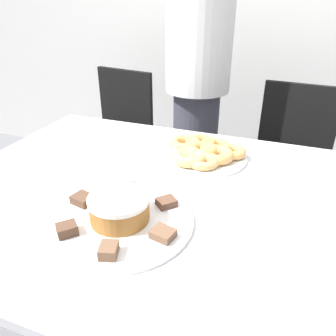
{
  "coord_description": "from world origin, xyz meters",
  "views": [
    {
      "loc": [
        0.31,
        -0.8,
        1.3
      ],
      "look_at": [
        -0.01,
        0.05,
        0.82
      ],
      "focal_mm": 35.0,
      "sensor_mm": 36.0,
      "label": 1
    }
  ],
  "objects_px": {
    "office_chair_left": "(114,148)",
    "plate_donuts": "(202,156)",
    "office_chair_right": "(286,176)",
    "plate_cake": "(120,220)",
    "frosted_cake": "(119,208)",
    "person_standing": "(198,79)"
  },
  "relations": [
    {
      "from": "office_chair_left",
      "to": "plate_donuts",
      "type": "relative_size",
      "value": 2.71
    },
    {
      "from": "office_chair_right",
      "to": "plate_cake",
      "type": "xyz_separation_m",
      "value": [
        -0.43,
        -1.06,
        0.34
      ]
    },
    {
      "from": "plate_cake",
      "to": "frosted_cake",
      "type": "relative_size",
      "value": 2.45
    },
    {
      "from": "office_chair_left",
      "to": "frosted_cake",
      "type": "bearing_deg",
      "value": -49.35
    },
    {
      "from": "office_chair_left",
      "to": "person_standing",
      "type": "bearing_deg",
      "value": 15.94
    },
    {
      "from": "person_standing",
      "to": "frosted_cake",
      "type": "distance_m",
      "value": 1.12
    },
    {
      "from": "plate_donuts",
      "to": "frosted_cake",
      "type": "distance_m",
      "value": 0.47
    },
    {
      "from": "plate_cake",
      "to": "plate_donuts",
      "type": "xyz_separation_m",
      "value": [
        0.1,
        0.46,
        0.0
      ]
    },
    {
      "from": "office_chair_right",
      "to": "plate_donuts",
      "type": "bearing_deg",
      "value": -113.56
    },
    {
      "from": "office_chair_right",
      "to": "plate_cake",
      "type": "distance_m",
      "value": 1.19
    },
    {
      "from": "person_standing",
      "to": "plate_cake",
      "type": "xyz_separation_m",
      "value": [
        0.11,
        -1.11,
        -0.13
      ]
    },
    {
      "from": "person_standing",
      "to": "plate_cake",
      "type": "distance_m",
      "value": 1.12
    },
    {
      "from": "person_standing",
      "to": "plate_donuts",
      "type": "bearing_deg",
      "value": -72.04
    },
    {
      "from": "office_chair_left",
      "to": "frosted_cake",
      "type": "height_order",
      "value": "office_chair_left"
    },
    {
      "from": "office_chair_right",
      "to": "person_standing",
      "type": "bearing_deg",
      "value": 179.11
    },
    {
      "from": "office_chair_left",
      "to": "plate_donuts",
      "type": "height_order",
      "value": "office_chair_left"
    },
    {
      "from": "plate_cake",
      "to": "plate_donuts",
      "type": "height_order",
      "value": "same"
    },
    {
      "from": "plate_donuts",
      "to": "person_standing",
      "type": "bearing_deg",
      "value": 107.96
    },
    {
      "from": "plate_cake",
      "to": "office_chair_left",
      "type": "bearing_deg",
      "value": 120.75
    },
    {
      "from": "plate_cake",
      "to": "plate_donuts",
      "type": "relative_size",
      "value": 1.2
    },
    {
      "from": "person_standing",
      "to": "office_chair_right",
      "type": "relative_size",
      "value": 1.89
    },
    {
      "from": "office_chair_right",
      "to": "plate_donuts",
      "type": "height_order",
      "value": "office_chair_right"
    }
  ]
}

